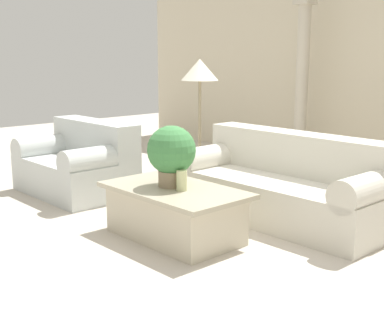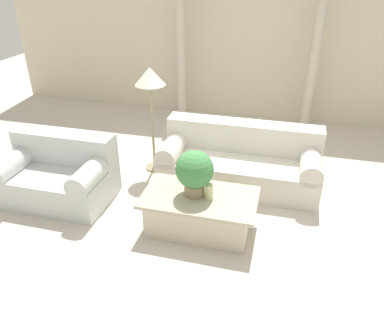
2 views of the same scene
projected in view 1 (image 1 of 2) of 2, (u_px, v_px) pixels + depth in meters
The scene contains 8 objects.
ground_plane at pixel (223, 229), 4.86m from camera, with size 16.00×16.00×0.00m, color beige.
sofa_long at pixel (285, 185), 5.12m from camera, with size 2.12×0.88×0.81m.
loveseat at pixel (79, 164), 6.08m from camera, with size 1.36×0.88×0.81m.
coffee_table at pixel (175, 212), 4.59m from camera, with size 1.28×0.74×0.45m.
potted_plant at pixel (171, 153), 4.54m from camera, with size 0.42×0.42×0.52m.
pillar_candle at pixel (182, 180), 4.44m from camera, with size 0.09×0.09×0.17m.
floor_lamp at pixel (200, 78), 5.88m from camera, with size 0.41×0.41×1.51m.
column_left at pixel (302, 83), 7.46m from camera, with size 0.25×0.25×2.27m.
Camera 1 is at (3.23, -3.34, 1.56)m, focal length 50.00 mm.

